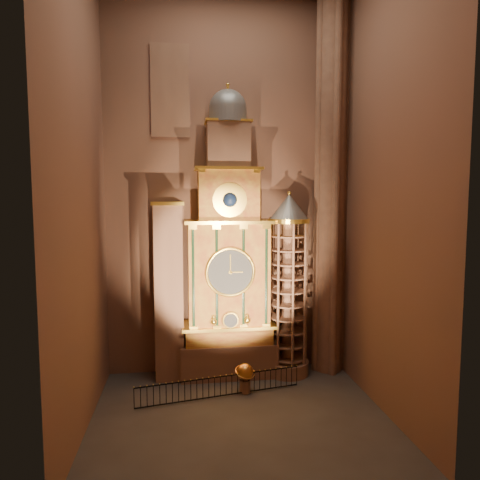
{
  "coord_description": "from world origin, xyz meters",
  "views": [
    {
      "loc": [
        -2.65,
        -19.35,
        10.25
      ],
      "look_at": [
        0.41,
        3.0,
        8.18
      ],
      "focal_mm": 32.0,
      "sensor_mm": 36.0,
      "label": 1
    }
  ],
  "objects": [
    {
      "name": "stained_glass_window",
      "position": [
        -3.2,
        5.92,
        16.5
      ],
      "size": [
        2.2,
        0.14,
        5.2
      ],
      "color": "navy",
      "rests_on": "wall_back"
    },
    {
      "name": "stair_turret",
      "position": [
        3.5,
        4.7,
        5.27
      ],
      "size": [
        2.5,
        2.5,
        10.8
      ],
      "color": "#8C634C",
      "rests_on": "floor"
    },
    {
      "name": "floor",
      "position": [
        0.0,
        0.0,
        0.0
      ],
      "size": [
        14.0,
        14.0,
        0.0
      ],
      "primitive_type": "plane",
      "color": "#383330",
      "rests_on": "ground"
    },
    {
      "name": "iron_railing",
      "position": [
        -0.75,
        2.08,
        0.59
      ],
      "size": [
        8.65,
        1.67,
        1.09
      ],
      "color": "black",
      "rests_on": "floor"
    },
    {
      "name": "portrait_tower",
      "position": [
        -3.4,
        4.98,
        5.15
      ],
      "size": [
        1.8,
        1.6,
        10.2
      ],
      "color": "#8C634C",
      "rests_on": "floor"
    },
    {
      "name": "gothic_pier",
      "position": [
        6.1,
        5.0,
        11.0
      ],
      "size": [
        2.04,
        2.04,
        22.0
      ],
      "color": "#8C634C",
      "rests_on": "floor"
    },
    {
      "name": "astronomical_clock",
      "position": [
        0.0,
        4.96,
        6.68
      ],
      "size": [
        5.6,
        2.41,
        16.7
      ],
      "color": "#8C634C",
      "rests_on": "floor"
    },
    {
      "name": "celestial_globe",
      "position": [
        0.62,
        2.5,
        0.95
      ],
      "size": [
        1.42,
        1.38,
        1.58
      ],
      "color": "#8C634C",
      "rests_on": "floor"
    },
    {
      "name": "wall_left",
      "position": [
        -7.0,
        0.0,
        11.0
      ],
      "size": [
        0.0,
        22.0,
        22.0
      ],
      "primitive_type": "plane",
      "rotation": [
        1.57,
        0.0,
        1.57
      ],
      "color": "#865848",
      "rests_on": "floor"
    },
    {
      "name": "wall_right",
      "position": [
        7.0,
        0.0,
        11.0
      ],
      "size": [
        0.0,
        22.0,
        22.0
      ],
      "primitive_type": "plane",
      "rotation": [
        1.57,
        0.0,
        -1.57
      ],
      "color": "#865848",
      "rests_on": "floor"
    },
    {
      "name": "wall_back",
      "position": [
        0.0,
        6.0,
        11.0
      ],
      "size": [
        22.0,
        0.0,
        22.0
      ],
      "primitive_type": "plane",
      "rotation": [
        1.57,
        0.0,
        0.0
      ],
      "color": "#865848",
      "rests_on": "floor"
    }
  ]
}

